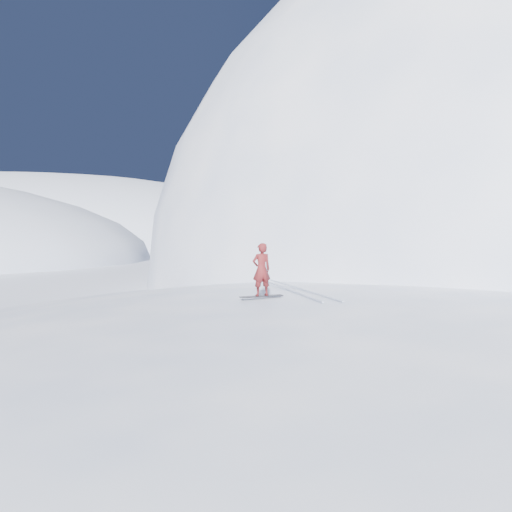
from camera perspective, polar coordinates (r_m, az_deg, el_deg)
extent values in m
plane|color=white|center=(11.64, 18.94, -18.50)|extent=(400.00, 400.00, 0.00)
ellipsoid|color=white|center=(14.59, 16.86, -13.97)|extent=(36.00, 28.00, 4.80)
ellipsoid|color=white|center=(44.91, 28.34, -2.69)|extent=(60.00, 56.00, 56.00)
ellipsoid|color=white|center=(33.46, 18.11, -4.34)|extent=(28.00, 24.00, 18.00)
ellipsoid|color=white|center=(124.60, -25.14, 0.87)|extent=(140.00, 90.00, 36.00)
ellipsoid|color=white|center=(8.73, -0.44, -26.04)|extent=(6.00, 5.40, 0.80)
ellipsoid|color=white|center=(16.42, 2.42, -11.90)|extent=(7.00, 6.30, 1.00)
cube|color=black|center=(12.99, 0.68, -5.04)|extent=(1.30, 0.54, 0.02)
imported|color=maroon|center=(12.91, 0.69, -1.70)|extent=(0.62, 0.48, 1.50)
cube|color=silver|center=(14.85, 3.70, -3.99)|extent=(0.73, 5.97, 0.04)
cube|color=silver|center=(14.94, 5.26, -3.95)|extent=(1.02, 5.93, 0.04)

